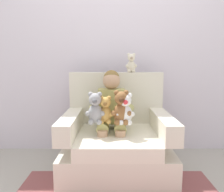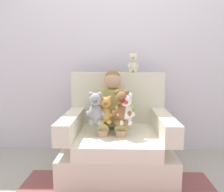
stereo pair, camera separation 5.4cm
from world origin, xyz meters
name	(u,v)px [view 1 (the left image)]	position (x,y,z in m)	size (l,w,h in m)	color
ground_plane	(117,172)	(0.00, 0.00, 0.00)	(8.00, 8.00, 0.00)	#ADA89E
back_wall	(116,43)	(0.00, 0.66, 1.30)	(6.00, 0.10, 2.60)	silver
armchair	(117,141)	(0.00, 0.05, 0.30)	(0.99, 0.87, 0.96)	silver
seated_child	(112,109)	(-0.05, 0.06, 0.62)	(0.45, 0.39, 0.82)	tan
plush_honey	(106,110)	(-0.10, -0.09, 0.63)	(0.15, 0.12, 0.25)	gold
plush_brown	(122,108)	(0.04, -0.12, 0.66)	(0.18, 0.15, 0.30)	brown
plush_grey	(96,109)	(-0.19, -0.11, 0.65)	(0.17, 0.14, 0.29)	#9E9EA3
plush_white	(126,110)	(0.07, -0.12, 0.65)	(0.17, 0.14, 0.28)	white
plush_cream_on_backrest	(132,63)	(0.16, 0.36, 1.05)	(0.12, 0.10, 0.21)	silver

